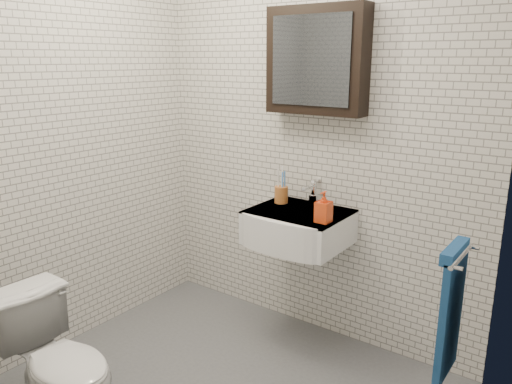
# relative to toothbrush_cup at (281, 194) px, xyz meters

# --- Properties ---
(room_shell) EXTENTS (2.22, 2.02, 2.51)m
(room_shell) POSITION_rel_toothbrush_cup_xyz_m (0.13, -0.85, 0.56)
(room_shell) COLOR silver
(room_shell) RESTS_ON ground
(washbasin) EXTENTS (0.55, 0.50, 0.20)m
(washbasin) POSITION_rel_toothbrush_cup_xyz_m (0.18, -0.12, -0.15)
(washbasin) COLOR white
(washbasin) RESTS_ON room_shell
(faucet) EXTENTS (0.06, 0.20, 0.15)m
(faucet) POSITION_rel_toothbrush_cup_xyz_m (0.18, 0.08, 0.01)
(faucet) COLOR silver
(faucet) RESTS_ON washbasin
(mirror_cabinet) EXTENTS (0.60, 0.15, 0.60)m
(mirror_cabinet) POSITION_rel_toothbrush_cup_xyz_m (0.18, 0.07, 0.79)
(mirror_cabinet) COLOR black
(mirror_cabinet) RESTS_ON room_shell
(towel_rail) EXTENTS (0.09, 0.30, 0.58)m
(towel_rail) POSITION_rel_toothbrush_cup_xyz_m (1.17, -0.50, -0.18)
(towel_rail) COLOR silver
(towel_rail) RESTS_ON room_shell
(toothbrush_cup) EXTENTS (0.11, 0.11, 0.23)m
(toothbrush_cup) POSITION_rel_toothbrush_cup_xyz_m (0.00, 0.00, 0.00)
(toothbrush_cup) COLOR #A45E29
(toothbrush_cup) RESTS_ON washbasin
(soap_bottle) EXTENTS (0.08, 0.08, 0.17)m
(soap_bottle) POSITION_rel_toothbrush_cup_xyz_m (0.39, -0.18, 0.03)
(soap_bottle) COLOR orange
(soap_bottle) RESTS_ON washbasin
(toilet) EXTENTS (0.66, 0.40, 0.66)m
(toilet) POSITION_rel_toothbrush_cup_xyz_m (-0.32, -1.37, -0.58)
(toilet) COLOR silver
(toilet) RESTS_ON ground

